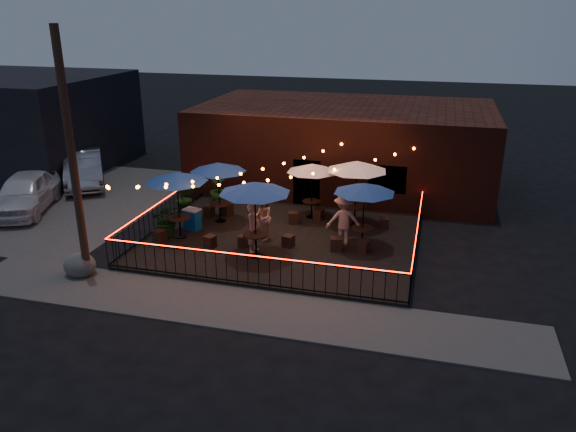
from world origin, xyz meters
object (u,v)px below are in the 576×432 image
at_px(cafe_table_3, 312,169).
at_px(cooler, 192,219).
at_px(utility_pole, 72,160).
at_px(cafe_table_5, 357,167).
at_px(cafe_table_0, 177,178).
at_px(cafe_table_1, 218,168).
at_px(cafe_table_2, 255,189).
at_px(boulder, 80,265).
at_px(cafe_table_4, 365,189).

xyz_separation_m(cafe_table_3, cooler, (-4.25, -2.56, -1.68)).
relative_size(utility_pole, cafe_table_5, 2.67).
height_order(cafe_table_0, cafe_table_1, cafe_table_0).
distance_m(cafe_table_2, cafe_table_3, 4.50).
height_order(utility_pole, boulder, utility_pole).
bearing_deg(cafe_table_2, cafe_table_4, 26.88).
bearing_deg(boulder, cafe_table_4, 27.13).
xyz_separation_m(cafe_table_3, cafe_table_5, (1.88, -0.42, 0.32)).
xyz_separation_m(cafe_table_4, cooler, (-6.74, 0.04, -1.81)).
distance_m(cafe_table_0, cooler, 2.11).
height_order(utility_pole, cafe_table_4, utility_pole).
distance_m(cafe_table_2, cooler, 4.25).
bearing_deg(cafe_table_5, boulder, -140.74).
bearing_deg(boulder, cafe_table_2, 27.29).
bearing_deg(cafe_table_4, cafe_table_3, 133.81).
bearing_deg(cafe_table_3, boulder, -131.52).
bearing_deg(cafe_table_0, cafe_table_1, 66.39).
xyz_separation_m(utility_pole, cafe_table_1, (2.46, 5.68, -1.57)).
bearing_deg(cooler, utility_pole, -96.22).
bearing_deg(cafe_table_4, cafe_table_5, 105.58).
distance_m(utility_pole, cafe_table_3, 9.46).
relative_size(utility_pole, cafe_table_3, 2.97).
bearing_deg(cafe_table_1, cafe_table_2, -49.40).
bearing_deg(cafe_table_3, cafe_table_0, -142.01).
bearing_deg(cafe_table_2, boulder, -152.71).
bearing_deg(boulder, cafe_table_1, 63.90).
height_order(utility_pole, cafe_table_3, utility_pole).
xyz_separation_m(cafe_table_2, boulder, (-5.27, -2.72, -2.27)).
height_order(cafe_table_1, cafe_table_3, cafe_table_1).
bearing_deg(cafe_table_0, cafe_table_5, 25.59).
xyz_separation_m(cafe_table_0, cafe_table_5, (6.26, 3.00, 0.08)).
xyz_separation_m(cooler, boulder, (-2.03, -4.53, -0.19)).
height_order(cafe_table_0, cafe_table_2, cafe_table_2).
relative_size(utility_pole, cooler, 9.44).
xyz_separation_m(cafe_table_5, cooler, (-6.13, -2.14, -2.01)).
height_order(utility_pole, cafe_table_5, utility_pole).
distance_m(cafe_table_0, cafe_table_2, 3.50).
distance_m(utility_pole, cafe_table_1, 6.38).
bearing_deg(cooler, cafe_table_0, -83.73).
bearing_deg(cafe_table_2, cafe_table_3, 76.99).
relative_size(cafe_table_1, cafe_table_2, 0.95).
relative_size(cafe_table_2, cooler, 3.58).
bearing_deg(cafe_table_1, boulder, -116.10).
bearing_deg(cafe_table_4, boulder, -152.87).
relative_size(cafe_table_1, boulder, 2.92).
distance_m(cafe_table_3, boulder, 9.65).
relative_size(cafe_table_0, cooler, 3.54).
distance_m(cafe_table_1, cafe_table_2, 3.85).
height_order(cooler, boulder, cooler).
height_order(cafe_table_4, cafe_table_5, cafe_table_5).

